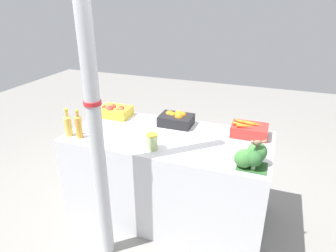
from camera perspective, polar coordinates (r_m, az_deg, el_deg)
The scene contains 11 objects.
ground_plane at distance 3.19m, azimuth -0.00°, elevation -15.87°, with size 10.00×10.00×0.00m, color gray.
market_table at distance 2.94m, azimuth -0.00°, elevation -9.44°, with size 1.84×0.87×0.85m, color silver.
support_pole at distance 2.15m, azimuth -14.08°, elevation 3.34°, with size 0.12×0.12×2.62m.
apple_crate at distance 3.20m, azimuth -10.13°, elevation 2.87°, with size 0.32×0.24×0.13m.
orange_crate at distance 2.94m, azimuth 1.63°, elevation 1.36°, with size 0.32×0.24×0.14m.
carrot_crate at distance 2.82m, azimuth 15.21°, elevation -0.73°, with size 0.32×0.24×0.14m.
broccoli_pile at distance 2.30m, azimuth 15.39°, elevation -5.64°, with size 0.24×0.22×0.18m.
juice_bottle_golden at distance 2.84m, azimuth -18.49°, elevation 0.24°, with size 0.07×0.07×0.26m.
juice_bottle_amber at distance 2.77m, azimuth -16.63°, elevation 0.03°, with size 0.06×0.06×0.27m.
pickle_jar at distance 2.48m, azimuth -3.05°, elevation -2.98°, with size 0.10×0.10×0.14m.
sparrow_bird at distance 2.24m, azimuth 16.55°, elevation -3.07°, with size 0.12×0.09×0.05m.
Camera 1 is at (0.85, -2.31, 2.03)m, focal length 32.00 mm.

